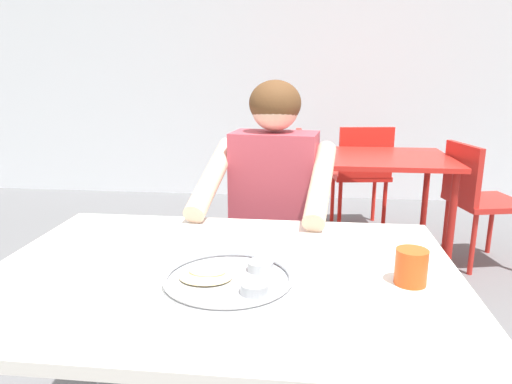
% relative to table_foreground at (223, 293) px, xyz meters
% --- Properties ---
extents(back_wall, '(12.00, 0.12, 3.40)m').
position_rel_table_foreground_xyz_m(back_wall, '(-0.08, 3.63, 1.03)').
color(back_wall, silver).
rests_on(back_wall, ground).
extents(table_foreground, '(1.24, 0.89, 0.74)m').
position_rel_table_foreground_xyz_m(table_foreground, '(0.00, 0.00, 0.00)').
color(table_foreground, silver).
rests_on(table_foreground, ground).
extents(thali_tray, '(0.32, 0.32, 0.03)m').
position_rel_table_foreground_xyz_m(thali_tray, '(0.03, -0.07, 0.08)').
color(thali_tray, '#B7BABF').
rests_on(thali_tray, table_foreground).
extents(drinking_cup, '(0.08, 0.08, 0.09)m').
position_rel_table_foreground_xyz_m(drinking_cup, '(0.48, -0.03, 0.12)').
color(drinking_cup, '#D84C19').
rests_on(drinking_cup, table_foreground).
extents(chair_foreground, '(0.46, 0.44, 0.86)m').
position_rel_table_foreground_xyz_m(chair_foreground, '(0.09, 0.85, -0.17)').
color(chair_foreground, '#3F3F44').
rests_on(chair_foreground, ground).
extents(diner_foreground, '(0.54, 0.58, 1.22)m').
position_rel_table_foreground_xyz_m(diner_foreground, '(0.07, 0.64, 0.06)').
color(diner_foreground, black).
rests_on(diner_foreground, ground).
extents(table_background_red, '(0.95, 0.78, 0.71)m').
position_rel_table_foreground_xyz_m(table_background_red, '(0.67, 1.98, -0.04)').
color(table_background_red, red).
rests_on(table_background_red, ground).
extents(chair_red_left, '(0.42, 0.43, 0.87)m').
position_rel_table_foreground_xyz_m(chair_red_left, '(0.06, 1.96, -0.17)').
color(chair_red_left, red).
rests_on(chair_red_left, ground).
extents(chair_red_right, '(0.49, 0.50, 0.81)m').
position_rel_table_foreground_xyz_m(chair_red_right, '(1.31, 1.94, -0.19)').
color(chair_red_right, red).
rests_on(chair_red_right, ground).
extents(chair_red_far, '(0.48, 0.45, 0.85)m').
position_rel_table_foreground_xyz_m(chair_red_far, '(0.64, 2.58, -0.17)').
color(chair_red_far, red).
rests_on(chair_red_far, ground).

